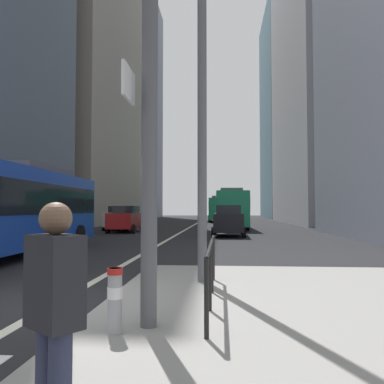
% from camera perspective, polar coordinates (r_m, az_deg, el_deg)
% --- Properties ---
extents(ground_plane, '(160.00, 160.00, 0.00)m').
position_cam_1_polar(ground_plane, '(27.07, -2.02, -6.10)').
color(ground_plane, black).
extents(lane_centre_line, '(0.20, 80.00, 0.01)m').
position_cam_1_polar(lane_centre_line, '(37.01, -0.30, -5.13)').
color(lane_centre_line, beige).
rests_on(lane_centre_line, ground).
extents(office_tower_left_mid, '(14.00, 25.34, 45.53)m').
position_cam_1_polar(office_tower_left_mid, '(55.59, -17.03, 19.88)').
color(office_tower_left_mid, gray).
rests_on(office_tower_left_mid, ground).
extents(office_tower_left_far, '(11.89, 21.54, 44.18)m').
position_cam_1_polar(office_tower_left_far, '(80.20, -9.73, 12.26)').
color(office_tower_left_far, slate).
rests_on(office_tower_left_far, ground).
extents(office_tower_right_mid, '(12.30, 25.17, 54.43)m').
position_cam_1_polar(office_tower_right_mid, '(57.09, 19.86, 24.19)').
color(office_tower_right_mid, '#9E9EA3').
rests_on(office_tower_right_mid, ground).
extents(office_tower_right_far, '(11.48, 19.94, 39.52)m').
position_cam_1_polar(office_tower_right_far, '(78.73, 14.74, 10.84)').
color(office_tower_right_far, slate).
rests_on(office_tower_right_far, ground).
extents(city_bus_blue_oncoming, '(2.84, 11.45, 3.40)m').
position_cam_1_polar(city_bus_blue_oncoming, '(15.27, -24.89, -1.76)').
color(city_bus_blue_oncoming, '#14389E').
rests_on(city_bus_blue_oncoming, ground).
extents(city_bus_red_receding, '(2.87, 11.84, 3.40)m').
position_cam_1_polar(city_bus_red_receding, '(35.13, 5.53, -2.27)').
color(city_bus_red_receding, '#198456').
rests_on(city_bus_red_receding, ground).
extents(city_bus_red_distant, '(2.77, 10.54, 3.40)m').
position_cam_1_polar(city_bus_red_distant, '(53.00, 3.92, -2.35)').
color(city_bus_red_distant, '#198456').
rests_on(city_bus_red_distant, ground).
extents(car_oncoming_mid, '(2.07, 4.51, 1.94)m').
position_cam_1_polar(car_oncoming_mid, '(29.55, -9.55, -3.84)').
color(car_oncoming_mid, maroon).
rests_on(car_oncoming_mid, ground).
extents(car_receding_near, '(2.09, 4.41, 1.94)m').
position_cam_1_polar(car_receding_near, '(24.97, 5.32, -4.12)').
color(car_receding_near, black).
rests_on(car_receding_near, ground).
extents(car_receding_far, '(2.15, 4.41, 1.94)m').
position_cam_1_polar(car_receding_far, '(62.39, 4.49, -3.15)').
color(car_receding_far, '#B2A899').
rests_on(car_receding_far, ground).
extents(car_oncoming_far, '(2.05, 4.46, 1.94)m').
position_cam_1_polar(car_oncoming_far, '(32.80, -10.31, -3.70)').
color(car_oncoming_far, silver).
rests_on(car_oncoming_far, ground).
extents(traffic_signal_gantry, '(5.73, 0.65, 6.00)m').
position_cam_1_polar(traffic_signal_gantry, '(6.39, -24.12, 19.69)').
color(traffic_signal_gantry, '#515156').
rests_on(traffic_signal_gantry, median_island).
extents(street_lamp_post, '(5.50, 0.32, 8.00)m').
position_cam_1_polar(street_lamp_post, '(9.20, 1.46, 20.41)').
color(street_lamp_post, '#56565B').
rests_on(street_lamp_post, median_island).
extents(bollard_left, '(0.20, 0.20, 0.86)m').
position_cam_1_polar(bollard_left, '(4.06, -19.78, -17.67)').
color(bollard_left, '#99999E').
rests_on(bollard_left, median_island).
extents(bollard_right, '(0.20, 0.20, 0.81)m').
position_cam_1_polar(bollard_right, '(5.19, -11.13, -14.67)').
color(bollard_right, '#99999E').
rests_on(bollard_right, median_island).
extents(pedestrian_railing, '(0.06, 3.99, 0.98)m').
position_cam_1_polar(pedestrian_railing, '(6.78, 2.77, -9.56)').
color(pedestrian_railing, black).
rests_on(pedestrian_railing, median_island).
extents(pedestrian_waiting, '(0.45, 0.42, 1.60)m').
position_cam_1_polar(pedestrian_waiting, '(2.82, -19.34, -16.15)').
color(pedestrian_waiting, '#2D334C').
rests_on(pedestrian_waiting, median_island).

